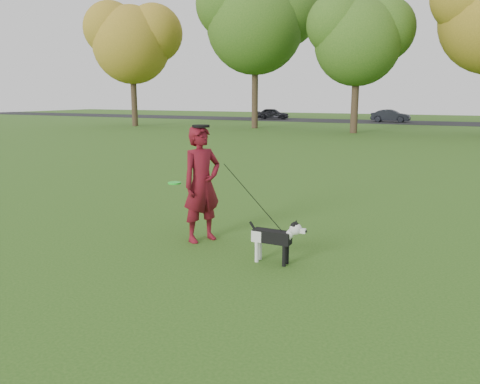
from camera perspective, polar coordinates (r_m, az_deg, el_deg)
The scene contains 8 objects.
ground at distance 7.58m, azimuth 1.50°, elevation -7.64°, with size 120.00×120.00×0.00m, color #285116.
road at distance 46.68m, azimuth 22.37°, elevation 7.78°, with size 120.00×7.00×0.02m, color black.
man at distance 8.09m, azimuth -4.67°, elevation 0.97°, with size 0.74×0.48×2.02m, color maroon.
dog at distance 7.09m, azimuth 4.46°, elevation -5.38°, with size 0.93×0.19×0.71m.
car_left at distance 50.15m, azimuth 4.02°, elevation 9.51°, with size 1.37×3.40×1.16m, color black.
car_mid at distance 47.03m, azimuth 17.89°, elevation 8.84°, with size 1.23×3.53×1.16m, color black.
man_held_items at distance 7.35m, azimuth 1.51°, elevation -0.60°, with size 2.30×0.67×1.55m.
tree_row at distance 33.24m, azimuth 19.11°, elevation 19.57°, with size 51.74×8.86×12.01m.
Camera 1 is at (2.94, -6.52, 2.51)m, focal length 35.00 mm.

